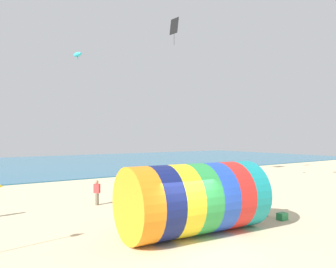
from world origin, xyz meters
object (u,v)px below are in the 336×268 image
giant_inflatable_tube (195,199)px  cooler_box (282,216)px  kite_handler (266,199)px  kite_black_diamond (174,26)px  kite_cyan_parafoil (78,54)px  bystander_near_water (97,193)px

giant_inflatable_tube → cooler_box: size_ratio=12.71×
kite_handler → kite_black_diamond: bearing=73.1°
kite_handler → kite_cyan_parafoil: kite_cyan_parafoil is taller
kite_black_diamond → giant_inflatable_tube: bearing=-122.9°
giant_inflatable_tube → kite_cyan_parafoil: (-1.08, 11.87, 8.60)m
bystander_near_water → cooler_box: bearing=-54.4°
kite_black_diamond → kite_cyan_parafoil: kite_black_diamond is taller
giant_inflatable_tube → kite_handler: giant_inflatable_tube is taller
kite_handler → bystander_near_water: 10.01m
kite_cyan_parafoil → bystander_near_water: size_ratio=0.66×
giant_inflatable_tube → bystander_near_water: size_ratio=4.33×
kite_handler → kite_cyan_parafoil: bearing=118.0°
cooler_box → kite_black_diamond: bearing=74.2°
kite_handler → cooler_box: size_ratio=3.40×
kite_handler → bystander_near_water: kite_handler is taller
kite_cyan_parafoil → bystander_near_water: (-0.10, -3.82, -9.36)m
kite_black_diamond → kite_handler: bearing=-106.9°
kite_black_diamond → cooler_box: bearing=-105.8°
kite_handler → cooler_box: kite_handler is taller
giant_inflatable_tube → kite_handler: bearing=2.8°
kite_black_diamond → bystander_near_water: bearing=-148.4°
giant_inflatable_tube → kite_cyan_parafoil: size_ratio=6.52×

